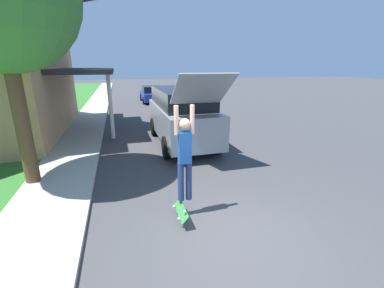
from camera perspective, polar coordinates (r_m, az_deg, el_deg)
ground_plane at (r=5.20m, az=9.21°, el=-19.99°), size 120.00×120.00×0.00m
sidewalk at (r=10.33m, az=-24.74°, el=-1.80°), size 1.80×80.00×0.10m
suv_parked at (r=10.44m, az=-2.39°, el=6.55°), size 2.09×5.94×2.93m
car_down_street at (r=23.30m, az=-8.92°, el=10.88°), size 1.86×4.17×1.39m
skateboarder at (r=5.19m, az=-1.66°, el=-2.01°), size 0.41×0.23×2.02m
skateboard at (r=5.49m, az=-2.50°, el=-14.47°), size 0.21×0.81×0.23m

